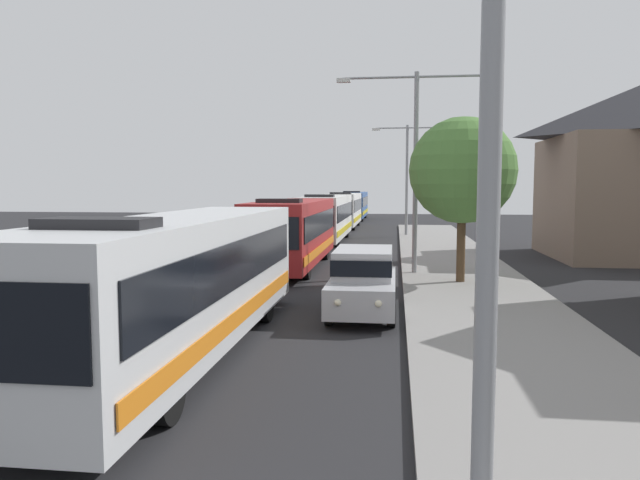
{
  "coord_description": "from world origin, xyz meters",
  "views": [
    {
      "loc": [
        3.3,
        -0.56,
        3.7
      ],
      "look_at": [
        0.78,
        19.28,
        1.89
      ],
      "focal_mm": 33.4,
      "sensor_mm": 36.0,
      "label": 1
    }
  ],
  "objects_px": {
    "white_suv": "(363,279)",
    "bus_rear": "(354,204)",
    "bus_second_in_line": "(294,231)",
    "roadside_tree": "(463,171)",
    "streetlamp_far": "(407,168)",
    "bus_lead": "(183,279)",
    "bus_fourth_in_line": "(344,209)",
    "streetlamp_mid": "(416,150)",
    "bus_middle": "(326,216)"
  },
  "relations": [
    {
      "from": "white_suv",
      "to": "bus_rear",
      "type": "bearing_deg",
      "value": 94.3
    },
    {
      "from": "bus_second_in_line",
      "to": "roadside_tree",
      "type": "xyz_separation_m",
      "value": [
        7.04,
        -4.13,
        2.59
      ]
    },
    {
      "from": "bus_second_in_line",
      "to": "streetlamp_far",
      "type": "relative_size",
      "value": 1.39
    },
    {
      "from": "bus_rear",
      "to": "white_suv",
      "type": "relative_size",
      "value": 2.41
    },
    {
      "from": "bus_lead",
      "to": "bus_second_in_line",
      "type": "bearing_deg",
      "value": 90.0
    },
    {
      "from": "bus_lead",
      "to": "bus_fourth_in_line",
      "type": "bearing_deg",
      "value": 90.0
    },
    {
      "from": "bus_fourth_in_line",
      "to": "white_suv",
      "type": "xyz_separation_m",
      "value": [
        3.7,
        -36.14,
        -0.66
      ]
    },
    {
      "from": "bus_lead",
      "to": "streetlamp_mid",
      "type": "relative_size",
      "value": 1.5
    },
    {
      "from": "bus_lead",
      "to": "bus_rear",
      "type": "xyz_separation_m",
      "value": [
        -0.0,
        53.87,
        -0.0
      ]
    },
    {
      "from": "streetlamp_mid",
      "to": "roadside_tree",
      "type": "bearing_deg",
      "value": -53.29
    },
    {
      "from": "bus_fourth_in_line",
      "to": "bus_rear",
      "type": "distance_m",
      "value": 13.05
    },
    {
      "from": "bus_second_in_line",
      "to": "streetlamp_mid",
      "type": "height_order",
      "value": "streetlamp_mid"
    },
    {
      "from": "bus_second_in_line",
      "to": "bus_middle",
      "type": "height_order",
      "value": "same"
    },
    {
      "from": "bus_lead",
      "to": "bus_second_in_line",
      "type": "xyz_separation_m",
      "value": [
        -0.0,
        14.29,
        -0.0
      ]
    },
    {
      "from": "roadside_tree",
      "to": "bus_fourth_in_line",
      "type": "bearing_deg",
      "value": 102.92
    },
    {
      "from": "bus_second_in_line",
      "to": "white_suv",
      "type": "relative_size",
      "value": 2.29
    },
    {
      "from": "white_suv",
      "to": "bus_fourth_in_line",
      "type": "bearing_deg",
      "value": 95.84
    },
    {
      "from": "bus_lead",
      "to": "streetlamp_far",
      "type": "xyz_separation_m",
      "value": [
        5.4,
        31.78,
        3.32
      ]
    },
    {
      "from": "bus_middle",
      "to": "streetlamp_far",
      "type": "relative_size",
      "value": 1.5
    },
    {
      "from": "bus_middle",
      "to": "roadside_tree",
      "type": "xyz_separation_m",
      "value": [
        7.04,
        -17.06,
        2.59
      ]
    },
    {
      "from": "bus_second_in_line",
      "to": "bus_middle",
      "type": "bearing_deg",
      "value": 90.0
    },
    {
      "from": "streetlamp_mid",
      "to": "roadside_tree",
      "type": "height_order",
      "value": "streetlamp_mid"
    },
    {
      "from": "bus_middle",
      "to": "white_suv",
      "type": "bearing_deg",
      "value": -80.68
    },
    {
      "from": "streetlamp_mid",
      "to": "bus_second_in_line",
      "type": "bearing_deg",
      "value": 160.27
    },
    {
      "from": "bus_middle",
      "to": "streetlamp_mid",
      "type": "height_order",
      "value": "streetlamp_mid"
    },
    {
      "from": "bus_rear",
      "to": "streetlamp_far",
      "type": "bearing_deg",
      "value": -76.27
    },
    {
      "from": "bus_second_in_line",
      "to": "streetlamp_mid",
      "type": "relative_size",
      "value": 1.36
    },
    {
      "from": "bus_second_in_line",
      "to": "white_suv",
      "type": "bearing_deg",
      "value": -68.95
    },
    {
      "from": "bus_middle",
      "to": "roadside_tree",
      "type": "relative_size",
      "value": 1.96
    },
    {
      "from": "bus_lead",
      "to": "bus_rear",
      "type": "height_order",
      "value": "same"
    },
    {
      "from": "bus_second_in_line",
      "to": "bus_fourth_in_line",
      "type": "height_order",
      "value": "same"
    },
    {
      "from": "bus_second_in_line",
      "to": "streetlamp_mid",
      "type": "distance_m",
      "value": 6.72
    },
    {
      "from": "bus_second_in_line",
      "to": "roadside_tree",
      "type": "bearing_deg",
      "value": -30.43
    },
    {
      "from": "roadside_tree",
      "to": "white_suv",
      "type": "bearing_deg",
      "value": -121.38
    },
    {
      "from": "bus_second_in_line",
      "to": "bus_middle",
      "type": "distance_m",
      "value": 12.92
    },
    {
      "from": "streetlamp_mid",
      "to": "roadside_tree",
      "type": "relative_size",
      "value": 1.33
    },
    {
      "from": "bus_middle",
      "to": "streetlamp_far",
      "type": "xyz_separation_m",
      "value": [
        5.4,
        4.56,
        3.32
      ]
    },
    {
      "from": "bus_lead",
      "to": "bus_rear",
      "type": "bearing_deg",
      "value": 90.0
    },
    {
      "from": "streetlamp_mid",
      "to": "roadside_tree",
      "type": "xyz_separation_m",
      "value": [
        1.64,
        -2.2,
        -0.91
      ]
    },
    {
      "from": "white_suv",
      "to": "roadside_tree",
      "type": "relative_size",
      "value": 0.79
    },
    {
      "from": "bus_lead",
      "to": "streetlamp_far",
      "type": "distance_m",
      "value": 32.4
    },
    {
      "from": "bus_second_in_line",
      "to": "bus_rear",
      "type": "height_order",
      "value": "same"
    },
    {
      "from": "bus_lead",
      "to": "white_suv",
      "type": "distance_m",
      "value": 6.0
    },
    {
      "from": "bus_middle",
      "to": "bus_lead",
      "type": "bearing_deg",
      "value": -90.0
    },
    {
      "from": "bus_lead",
      "to": "bus_middle",
      "type": "distance_m",
      "value": 27.21
    },
    {
      "from": "bus_second_in_line",
      "to": "streetlamp_mid",
      "type": "bearing_deg",
      "value": -19.73
    },
    {
      "from": "bus_second_in_line",
      "to": "streetlamp_far",
      "type": "distance_m",
      "value": 18.6
    },
    {
      "from": "streetlamp_far",
      "to": "white_suv",
      "type": "bearing_deg",
      "value": -93.59
    },
    {
      "from": "bus_second_in_line",
      "to": "white_suv",
      "type": "distance_m",
      "value": 10.32
    },
    {
      "from": "streetlamp_far",
      "to": "roadside_tree",
      "type": "height_order",
      "value": "streetlamp_far"
    }
  ]
}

